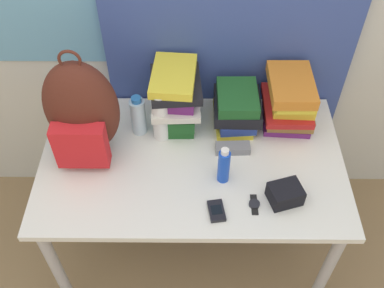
{
  "coord_description": "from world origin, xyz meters",
  "views": [
    {
      "loc": [
        0.01,
        -0.85,
        2.2
      ],
      "look_at": [
        0.0,
        0.38,
        0.82
      ],
      "focal_mm": 42.0,
      "sensor_mm": 36.0,
      "label": 1
    }
  ],
  "objects_px": {
    "book_stack_right": "(290,101)",
    "sports_bottle": "(161,115)",
    "book_stack_center": "(236,107)",
    "cell_phone": "(216,211)",
    "backpack": "(82,112)",
    "camera_pouch": "(285,194)",
    "water_bottle": "(138,116)",
    "sunglasses_case": "(233,148)",
    "sunscreen_bottle": "(224,166)",
    "book_stack_left": "(176,97)",
    "wristwatch": "(254,204)"
  },
  "relations": [
    {
      "from": "book_stack_right",
      "to": "sunscreen_bottle",
      "type": "relative_size",
      "value": 1.52
    },
    {
      "from": "book_stack_center",
      "to": "cell_phone",
      "type": "relative_size",
      "value": 2.58
    },
    {
      "from": "sports_bottle",
      "to": "camera_pouch",
      "type": "distance_m",
      "value": 0.62
    },
    {
      "from": "camera_pouch",
      "to": "book_stack_right",
      "type": "bearing_deg",
      "value": 81.8
    },
    {
      "from": "sunglasses_case",
      "to": "wristwatch",
      "type": "bearing_deg",
      "value": -75.83
    },
    {
      "from": "book_stack_right",
      "to": "backpack",
      "type": "bearing_deg",
      "value": -168.9
    },
    {
      "from": "backpack",
      "to": "book_stack_right",
      "type": "distance_m",
      "value": 0.9
    },
    {
      "from": "sunscreen_bottle",
      "to": "sports_bottle",
      "type": "bearing_deg",
      "value": 137.6
    },
    {
      "from": "backpack",
      "to": "book_stack_left",
      "type": "height_order",
      "value": "backpack"
    },
    {
      "from": "backpack",
      "to": "sunglasses_case",
      "type": "height_order",
      "value": "backpack"
    },
    {
      "from": "book_stack_left",
      "to": "wristwatch",
      "type": "bearing_deg",
      "value": -55.43
    },
    {
      "from": "water_bottle",
      "to": "cell_phone",
      "type": "bearing_deg",
      "value": -52.4
    },
    {
      "from": "book_stack_right",
      "to": "sports_bottle",
      "type": "xyz_separation_m",
      "value": [
        -0.57,
        -0.1,
        0.01
      ]
    },
    {
      "from": "backpack",
      "to": "wristwatch",
      "type": "xyz_separation_m",
      "value": [
        0.69,
        -0.29,
        -0.22
      ]
    },
    {
      "from": "backpack",
      "to": "camera_pouch",
      "type": "height_order",
      "value": "backpack"
    },
    {
      "from": "backpack",
      "to": "book_stack_center",
      "type": "xyz_separation_m",
      "value": [
        0.64,
        0.17,
        -0.13
      ]
    },
    {
      "from": "book_stack_left",
      "to": "book_stack_center",
      "type": "relative_size",
      "value": 1.07
    },
    {
      "from": "sports_bottle",
      "to": "sunglasses_case",
      "type": "xyz_separation_m",
      "value": [
        0.31,
        -0.09,
        -0.11
      ]
    },
    {
      "from": "camera_pouch",
      "to": "sunscreen_bottle",
      "type": "bearing_deg",
      "value": 157.08
    },
    {
      "from": "camera_pouch",
      "to": "wristwatch",
      "type": "distance_m",
      "value": 0.13
    },
    {
      "from": "book_stack_right",
      "to": "sports_bottle",
      "type": "relative_size",
      "value": 1.02
    },
    {
      "from": "sunscreen_bottle",
      "to": "camera_pouch",
      "type": "distance_m",
      "value": 0.27
    },
    {
      "from": "book_stack_right",
      "to": "sunglasses_case",
      "type": "distance_m",
      "value": 0.33
    },
    {
      "from": "water_bottle",
      "to": "backpack",
      "type": "bearing_deg",
      "value": -152.98
    },
    {
      "from": "water_bottle",
      "to": "cell_phone",
      "type": "xyz_separation_m",
      "value": [
        0.34,
        -0.44,
        -0.09
      ]
    },
    {
      "from": "sports_bottle",
      "to": "backpack",
      "type": "bearing_deg",
      "value": -166.34
    },
    {
      "from": "cell_phone",
      "to": "camera_pouch",
      "type": "distance_m",
      "value": 0.28
    },
    {
      "from": "water_bottle",
      "to": "sunscreen_bottle",
      "type": "relative_size",
      "value": 1.1
    },
    {
      "from": "book_stack_right",
      "to": "book_stack_center",
      "type": "bearing_deg",
      "value": -179.19
    },
    {
      "from": "sports_bottle",
      "to": "cell_phone",
      "type": "relative_size",
      "value": 2.63
    },
    {
      "from": "camera_pouch",
      "to": "wristwatch",
      "type": "height_order",
      "value": "camera_pouch"
    },
    {
      "from": "sports_bottle",
      "to": "water_bottle",
      "type": "bearing_deg",
      "value": 163.23
    },
    {
      "from": "book_stack_right",
      "to": "wristwatch",
      "type": "xyz_separation_m",
      "value": [
        -0.18,
        -0.47,
        -0.12
      ]
    },
    {
      "from": "book_stack_right",
      "to": "cell_phone",
      "type": "xyz_separation_m",
      "value": [
        -0.33,
        -0.5,
        -0.12
      ]
    },
    {
      "from": "book_stack_left",
      "to": "sunglasses_case",
      "type": "height_order",
      "value": "book_stack_left"
    },
    {
      "from": "book_stack_right",
      "to": "sunglasses_case",
      "type": "bearing_deg",
      "value": -144.04
    },
    {
      "from": "sports_bottle",
      "to": "cell_phone",
      "type": "height_order",
      "value": "sports_bottle"
    },
    {
      "from": "book_stack_left",
      "to": "book_stack_right",
      "type": "height_order",
      "value": "book_stack_left"
    },
    {
      "from": "sunscreen_bottle",
      "to": "sunglasses_case",
      "type": "height_order",
      "value": "sunscreen_bottle"
    },
    {
      "from": "book_stack_right",
      "to": "sunscreen_bottle",
      "type": "bearing_deg",
      "value": -131.89
    },
    {
      "from": "sports_bottle",
      "to": "camera_pouch",
      "type": "bearing_deg",
      "value": -34.21
    },
    {
      "from": "sunglasses_case",
      "to": "wristwatch",
      "type": "height_order",
      "value": "sunglasses_case"
    },
    {
      "from": "book_stack_left",
      "to": "water_bottle",
      "type": "height_order",
      "value": "book_stack_left"
    },
    {
      "from": "book_stack_left",
      "to": "camera_pouch",
      "type": "xyz_separation_m",
      "value": [
        0.44,
        -0.44,
        -0.11
      ]
    },
    {
      "from": "sunglasses_case",
      "to": "camera_pouch",
      "type": "height_order",
      "value": "camera_pouch"
    },
    {
      "from": "backpack",
      "to": "book_stack_right",
      "type": "relative_size",
      "value": 1.85
    },
    {
      "from": "book_stack_left",
      "to": "sunglasses_case",
      "type": "bearing_deg",
      "value": -36.16
    },
    {
      "from": "book_stack_center",
      "to": "camera_pouch",
      "type": "distance_m",
      "value": 0.47
    },
    {
      "from": "book_stack_right",
      "to": "sunglasses_case",
      "type": "xyz_separation_m",
      "value": [
        -0.25,
        -0.18,
        -0.11
      ]
    },
    {
      "from": "book_stack_center",
      "to": "water_bottle",
      "type": "height_order",
      "value": "water_bottle"
    }
  ]
}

